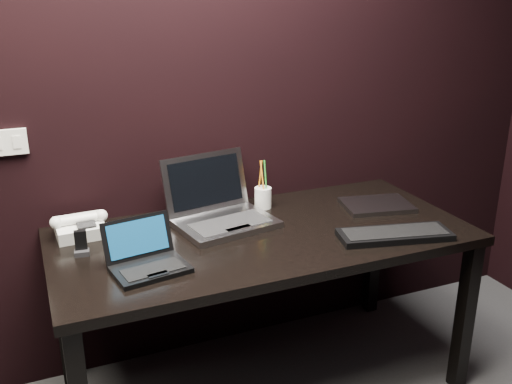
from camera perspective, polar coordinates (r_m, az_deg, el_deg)
name	(u,v)px	position (r m, az deg, el deg)	size (l,w,h in m)	color
wall_back	(160,86)	(2.47, -9.55, 10.44)	(4.00, 4.00, 0.00)	black
wall_switch	(7,142)	(2.43, -23.64, 4.57)	(0.15, 0.02, 0.10)	silver
desk	(263,249)	(2.38, 0.70, -5.77)	(1.70, 0.80, 0.74)	black
netbook	(147,260)	(2.08, -10.86, -6.67)	(0.29, 0.27, 0.16)	black
silver_laptop	(220,212)	(2.42, -3.57, -1.99)	(0.45, 0.42, 0.27)	#9A999F
ext_keyboard	(395,234)	(2.36, 13.69, -4.14)	(0.48, 0.25, 0.03)	black
closed_laptop	(377,205)	(2.66, 11.98, -1.29)	(0.34, 0.27, 0.02)	gray
desk_phone	(80,227)	(2.40, -17.22, -3.34)	(0.23, 0.18, 0.11)	silver
mobile_phone	(81,246)	(2.24, -17.07, -5.15)	(0.06, 0.05, 0.09)	black
pen_cup	(263,197)	(2.59, 0.70, -0.48)	(0.09, 0.09, 0.22)	silver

